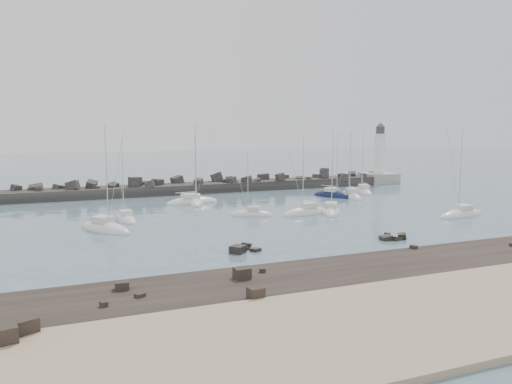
# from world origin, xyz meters

# --- Properties ---
(ground) EXTENTS (400.00, 400.00, 0.00)m
(ground) POSITION_xyz_m (0.00, 0.00, 0.00)
(ground) COLOR slate
(ground) RESTS_ON ground
(sand_strip) EXTENTS (140.00, 14.00, 1.00)m
(sand_strip) POSITION_xyz_m (0.00, -32.00, 0.00)
(sand_strip) COLOR tan
(sand_strip) RESTS_ON ground
(rock_shelf) EXTENTS (140.00, 12.27, 1.89)m
(rock_shelf) POSITION_xyz_m (0.01, -22.00, 0.02)
(rock_shelf) COLOR black
(rock_shelf) RESTS_ON ground
(rock_cluster_near) EXTENTS (3.64, 4.00, 1.43)m
(rock_cluster_near) POSITION_xyz_m (-4.44, -9.47, 0.09)
(rock_cluster_near) COLOR black
(rock_cluster_near) RESTS_ON ground
(rock_cluster_far) EXTENTS (3.50, 2.78, 1.30)m
(rock_cluster_far) POSITION_xyz_m (13.94, -10.98, 0.12)
(rock_cluster_far) COLOR black
(rock_cluster_far) RESTS_ON ground
(breakwater) EXTENTS (115.00, 7.47, 5.45)m
(breakwater) POSITION_xyz_m (-7.85, 38.01, 0.36)
(breakwater) COLOR #292624
(breakwater) RESTS_ON ground
(lighthouse) EXTENTS (7.00, 7.00, 14.60)m
(lighthouse) POSITION_xyz_m (47.00, 38.00, 3.09)
(lighthouse) COLOR gray
(lighthouse) RESTS_ON ground
(sailboat_3) EXTENTS (3.32, 7.94, 12.19)m
(sailboat_3) POSITION_xyz_m (-13.78, 13.17, 0.13)
(sailboat_3) COLOR silver
(sailboat_3) RESTS_ON ground
(sailboat_4) EXTENTS (9.69, 3.93, 14.81)m
(sailboat_4) POSITION_xyz_m (-1.08, 24.46, 0.14)
(sailboat_4) COLOR silver
(sailboat_4) RESTS_ON ground
(sailboat_5) EXTENTS (6.70, 4.68, 10.38)m
(sailboat_5) POSITION_xyz_m (4.11, 9.61, 0.13)
(sailboat_5) COLOR silver
(sailboat_5) RESTS_ON ground
(sailboat_6) EXTENTS (4.14, 8.31, 12.62)m
(sailboat_6) POSITION_xyz_m (-0.60, 24.01, 0.13)
(sailboat_6) COLOR silver
(sailboat_6) RESTS_ON ground
(sailboat_7) EXTENTS (6.78, 8.65, 13.54)m
(sailboat_7) POSITION_xyz_m (16.52, 7.52, 0.14)
(sailboat_7) COLOR silver
(sailboat_7) RESTS_ON ground
(sailboat_8) EXTENTS (6.37, 8.63, 13.40)m
(sailboat_8) POSITION_xyz_m (25.51, 22.10, 0.15)
(sailboat_8) COLOR #0E163B
(sailboat_8) RESTS_ON ground
(sailboat_9) EXTENTS (8.47, 3.54, 13.14)m
(sailboat_9) POSITION_xyz_m (12.32, 7.73, 0.15)
(sailboat_9) COLOR silver
(sailboat_9) RESTS_ON ground
(sailboat_10) EXTENTS (4.16, 8.67, 13.33)m
(sailboat_10) POSITION_xyz_m (28.10, 20.22, 0.15)
(sailboat_10) COLOR silver
(sailboat_10) RESTS_ON ground
(sailboat_11) EXTENTS (9.33, 4.32, 14.14)m
(sailboat_11) POSITION_xyz_m (33.02, -2.14, 0.14)
(sailboat_11) COLOR silver
(sailboat_11) RESTS_ON ground
(sailboat_12) EXTENTS (4.54, 8.44, 12.94)m
(sailboat_12) POSITION_xyz_m (33.70, 24.55, 0.15)
(sailboat_12) COLOR silver
(sailboat_12) RESTS_ON ground
(sailboat_14) EXTENTS (7.35, 9.17, 14.49)m
(sailboat_14) POSITION_xyz_m (-17.14, 6.78, 0.15)
(sailboat_14) COLOR silver
(sailboat_14) RESTS_ON ground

